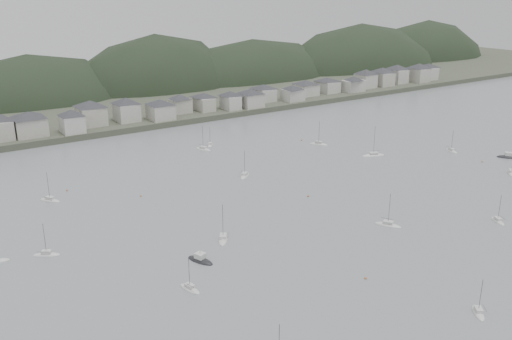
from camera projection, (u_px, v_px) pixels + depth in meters
ground at (420, 271)px, 140.16m from camera, size 900.00×900.00×0.00m
far_shore_land at (74, 90)px, 371.82m from camera, size 900.00×250.00×3.00m
forested_ridge at (95, 115)px, 358.31m from camera, size 851.55×103.94×102.57m
waterfront_town at (223, 98)px, 308.38m from camera, size 451.48×28.46×12.92m
sailboat_lead at (373, 156)px, 233.61m from camera, size 10.71×6.57×13.93m
moored_fleet at (268, 217)px, 171.99m from camera, size 212.40×156.62×12.23m
motor_launch_near at (508, 157)px, 231.22m from camera, size 8.23×8.94×4.12m
motor_launch_far at (200, 260)px, 144.91m from camera, size 5.61×8.63×3.94m
mooring_buoys at (287, 205)px, 181.01m from camera, size 183.22×126.65×0.70m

